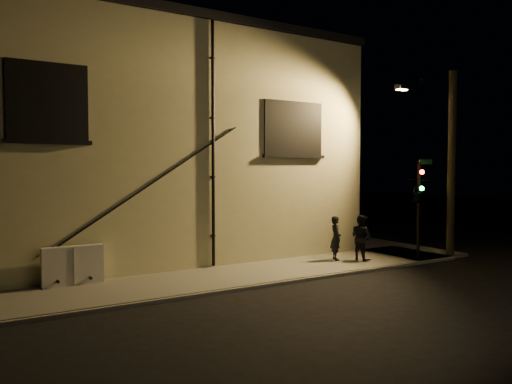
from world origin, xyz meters
TOP-DOWN VIEW (x-y plane):
  - ground at (0.00, 0.00)m, footprint 90.00×90.00m
  - sidewalk at (1.22, 4.39)m, footprint 21.00×16.00m
  - building at (-3.00, 8.99)m, footprint 16.20×12.23m
  - utility_cabinet at (-6.46, 2.70)m, footprint 1.71×0.29m
  - pedestrian_a at (2.63, 1.73)m, footprint 0.58×0.69m
  - pedestrian_b at (3.41, 1.23)m, footprint 0.73×0.88m
  - traffic_signal at (5.20, 0.19)m, footprint 1.38×2.19m
  - streetlamp_pole at (7.02, 0.25)m, footprint 2.03×1.39m

SIDE VIEW (x-z plane):
  - ground at x=0.00m, z-range 0.00..0.00m
  - sidewalk at x=1.22m, z-range 0.00..0.12m
  - utility_cabinet at x=-6.46m, z-range 0.12..1.25m
  - pedestrian_a at x=2.63m, z-range 0.12..1.74m
  - pedestrian_b at x=3.41m, z-range 0.12..1.80m
  - traffic_signal at x=5.20m, z-range 0.77..4.47m
  - streetlamp_pole at x=7.02m, z-range 0.22..7.45m
  - building at x=-3.00m, z-range 0.00..8.80m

